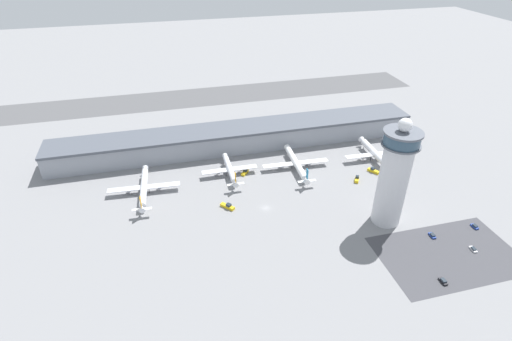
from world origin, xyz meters
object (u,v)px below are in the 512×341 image
object	(u,v)px
service_truck_baggage	(373,171)
airplane_gate_bravo	(230,169)
service_truck_catering	(245,172)
airplane_gate_alpha	(144,187)
car_green_van	(443,281)
service_truck_fuel	(357,179)
service_truck_water	(228,206)
car_black_suv	(473,249)
airplane_gate_charlie	(296,163)
airplane_gate_delta	(376,154)
control_tower	(394,175)
car_maroon_suv	(432,236)
car_navy_sedan	(475,226)

from	to	relation	value
service_truck_baggage	airplane_gate_bravo	bearing A→B (deg)	168.08
service_truck_catering	airplane_gate_alpha	bearing A→B (deg)	-173.66
car_green_van	service_truck_fuel	bearing A→B (deg)	89.69
service_truck_fuel	service_truck_water	bearing A→B (deg)	-174.89
car_green_van	car_black_suv	bearing A→B (deg)	27.47
airplane_gate_charlie	airplane_gate_delta	distance (m)	52.41
airplane_gate_alpha	car_black_suv	distance (m)	170.15
control_tower	car_maroon_suv	xyz separation A→B (m)	(15.81, -17.19, -26.49)
service_truck_baggage	service_truck_water	world-z (taller)	service_truck_baggage
airplane_gate_charlie	service_truck_water	distance (m)	56.73
car_maroon_suv	car_green_van	xyz separation A→B (m)	(-13.35, -26.61, 0.03)
service_truck_fuel	car_navy_sedan	world-z (taller)	service_truck_fuel
airplane_gate_alpha	service_truck_catering	xyz separation A→B (m)	(59.44, 6.61, -3.23)
service_truck_baggage	car_green_van	distance (m)	88.45
car_black_suv	airplane_gate_delta	bearing A→B (deg)	92.43
control_tower	service_truck_water	world-z (taller)	control_tower
control_tower	airplane_gate_delta	xyz separation A→B (m)	(24.81, 56.03, -22.45)
airplane_gate_charlie	car_navy_sedan	xyz separation A→B (m)	(68.03, -75.66, -3.25)
service_truck_water	car_maroon_suv	xyz separation A→B (m)	(91.95, -47.29, -0.39)
airplane_gate_delta	service_truck_baggage	bearing A→B (deg)	-121.85
car_navy_sedan	car_maroon_suv	world-z (taller)	car_navy_sedan
car_black_suv	car_maroon_suv	size ratio (longest dim) A/B	0.98
airplane_gate_alpha	service_truck_catering	distance (m)	59.89
service_truck_catering	service_truck_water	size ratio (longest dim) A/B	0.85
car_maroon_suv	service_truck_water	bearing A→B (deg)	152.78
airplane_gate_delta	car_black_suv	xyz separation A→B (m)	(3.67, -86.30, -4.11)
car_green_van	airplane_gate_charlie	bearing A→B (deg)	106.22
car_navy_sedan	car_black_suv	distance (m)	18.29
airplane_gate_charlie	service_truck_catering	xyz separation A→B (m)	(-31.92, 2.23, -2.90)
service_truck_water	car_green_van	distance (m)	107.88
airplane_gate_charlie	car_green_van	size ratio (longest dim) A/B	9.93
airplane_gate_alpha	car_navy_sedan	distance (m)	174.64
control_tower	airplane_gate_alpha	xyz separation A→B (m)	(-118.86, 54.77, -22.91)
service_truck_water	airplane_gate_charlie	bearing A→B (deg)	30.84
service_truck_catering	car_maroon_suv	size ratio (longest dim) A/B	1.52
service_truck_fuel	service_truck_baggage	distance (m)	15.43
service_truck_fuel	car_maroon_suv	bearing A→B (deg)	-76.64
airplane_gate_charlie	car_navy_sedan	world-z (taller)	airplane_gate_charlie
airplane_gate_bravo	car_black_suv	size ratio (longest dim) A/B	8.28
car_navy_sedan	car_maroon_suv	size ratio (longest dim) A/B	0.98
airplane_gate_bravo	car_navy_sedan	xyz separation A→B (m)	(109.07, -78.02, -3.65)
control_tower	service_truck_catering	xyz separation A→B (m)	(-59.42, 61.38, -26.14)
service_truck_catering	service_truck_water	xyz separation A→B (m)	(-16.72, -31.27, 0.04)
car_black_suv	car_maroon_suv	bearing A→B (deg)	134.08
airplane_gate_alpha	airplane_gate_bravo	xyz separation A→B (m)	(50.32, 6.74, 0.08)
airplane_gate_delta	airplane_gate_charlie	bearing A→B (deg)	176.59
control_tower	car_black_suv	world-z (taller)	control_tower
service_truck_baggage	airplane_gate_charlie	bearing A→B (deg)	160.56
airplane_gate_alpha	airplane_gate_delta	bearing A→B (deg)	0.50
control_tower	car_green_van	size ratio (longest dim) A/B	12.87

